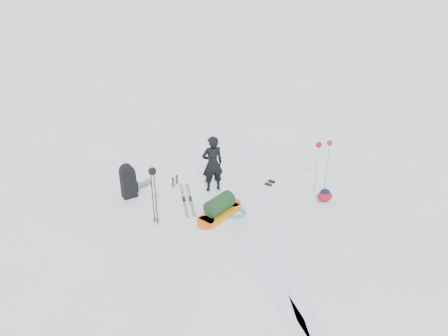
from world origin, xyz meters
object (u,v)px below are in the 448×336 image
at_px(pulk_sled, 220,209).
at_px(expedition_rucksack, 130,181).
at_px(ski_poles_black, 153,178).
at_px(skier, 212,164).

xyz_separation_m(pulk_sled, expedition_rucksack, (-2.08, 1.57, 0.22)).
xyz_separation_m(pulk_sled, ski_poles_black, (-1.57, 0.06, 1.03)).
bearing_deg(skier, ski_poles_black, 32.21).
height_order(expedition_rucksack, ski_poles_black, ski_poles_black).
bearing_deg(pulk_sled, expedition_rucksack, 106.31).
bearing_deg(ski_poles_black, skier, 28.67).
bearing_deg(expedition_rucksack, pulk_sled, -54.80).
bearing_deg(pulk_sled, skier, 47.85).
height_order(skier, ski_poles_black, skier).
height_order(skier, pulk_sled, skier).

